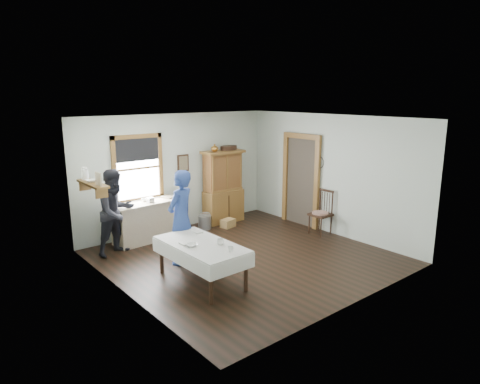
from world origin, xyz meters
The scene contains 20 objects.
room centered at (0.00, 0.00, 1.35)m, with size 5.01×5.01×2.70m.
window centered at (-1.00, 2.47, 1.63)m, with size 1.18×0.07×1.48m.
doorway centered at (2.46, 0.85, 1.16)m, with size 0.09×1.14×2.22m.
wall_shelf centered at (-2.37, 1.54, 1.57)m, with size 0.24×1.00×0.44m.
framed_picture centered at (0.15, 2.46, 1.55)m, with size 0.30×0.04×0.40m, color black.
rug_beater centered at (2.45, 0.30, 1.72)m, with size 0.27×0.27×0.01m, color black.
work_counter centered at (-1.01, 2.13, 0.43)m, with size 1.51×0.57×0.87m, color tan.
china_hutch centered at (1.12, 2.20, 0.89)m, with size 1.05×0.50×1.78m, color olive.
dining_table centered at (-1.31, -0.38, 0.35)m, with size 0.91×1.73×0.69m, color silver.
spindle_chair centered at (2.23, 0.02, 0.51)m, with size 0.47×0.47×1.02m, color black.
pail centered at (0.40, 2.00, 0.17)m, with size 0.31×0.31×0.33m, color #9A9EA2.
wicker_basket centered at (0.92, 1.76, 0.10)m, with size 0.33×0.24×0.20m, color tan.
woman_blue centered at (-1.11, 0.56, 0.83)m, with size 0.60×0.40×1.66m, color navy.
figure_dark centered at (-1.84, 1.80, 0.79)m, with size 0.77×0.60×1.59m, color black.
table_cup_a centered at (-1.10, -0.63, 0.74)m, with size 0.13×0.13×0.10m, color white.
table_cup_b centered at (-1.16, -0.99, 0.74)m, with size 0.10×0.10×0.09m, color white.
table_bowl centered at (-1.51, -0.40, 0.72)m, with size 0.21×0.21×0.05m, color white.
counter_book centered at (-0.55, 2.16, 0.88)m, with size 0.18×0.24×0.02m, color #71664B.
counter_bowl centered at (-0.98, 2.22, 0.90)m, with size 0.19×0.19×0.06m, color white.
shelf_bowl centered at (-2.37, 1.55, 1.60)m, with size 0.22×0.22×0.05m, color white.
Camera 1 is at (-5.11, -6.03, 3.14)m, focal length 32.00 mm.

